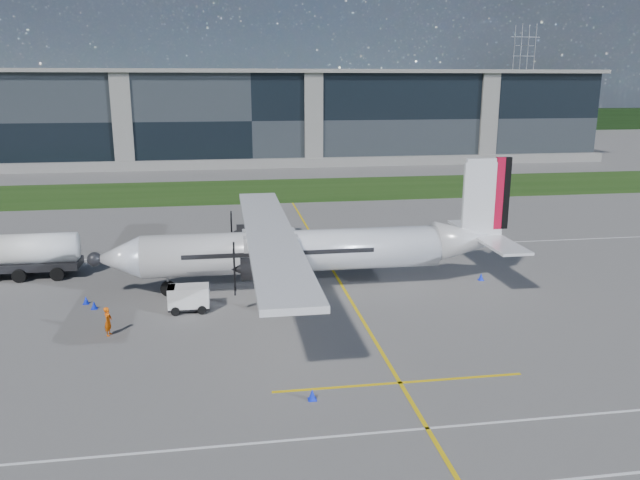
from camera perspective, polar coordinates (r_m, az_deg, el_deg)
name	(u,v)px	position (r m, az deg, el deg)	size (l,w,h in m)	color
ground	(266,202)	(73.11, -4.95, 3.47)	(400.00, 400.00, 0.00)	#65625F
grass_strip	(262,190)	(80.97, -5.35, 4.53)	(400.00, 18.00, 0.04)	#1D3E11
terminal_building	(249,118)	(111.94, -6.51, 11.05)	(120.00, 20.00, 15.00)	black
tree_line	(240,122)	(172.06, -7.36, 10.63)	(400.00, 6.00, 6.00)	black
pylon_east	(522,77)	(202.64, 18.01, 14.00)	(9.00, 4.60, 30.00)	gray
yellow_taxiway_centerline	(338,279)	(44.53, 1.65, -3.57)	(0.20, 70.00, 0.01)	yellow
turboprop_aircraft	(309,226)	(41.28, -1.05, 1.25)	(27.95, 28.98, 8.69)	white
fuel_tanker_truck	(12,256)	(49.51, -26.37, -1.35)	(8.46, 2.75, 3.17)	white
baggage_tug	(189,299)	(39.08, -11.90, -5.26)	(2.63, 1.58, 1.58)	white
ground_crew_person	(108,319)	(36.56, -18.82, -6.87)	(0.77, 0.55, 1.88)	#F25907
safety_cone_nose_port	(94,305)	(41.18, -19.95, -5.61)	(0.36, 0.36, 0.50)	#0D25E8
safety_cone_tail	(481,277)	(45.64, 14.51, -3.27)	(0.36, 0.36, 0.50)	#0D25E8
safety_cone_fwd	(86,300)	(42.26, -20.62, -5.17)	(0.36, 0.36, 0.50)	#0D25E8
safety_cone_portwing	(312,395)	(28.34, -0.72, -13.96)	(0.36, 0.36, 0.50)	#0D25E8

